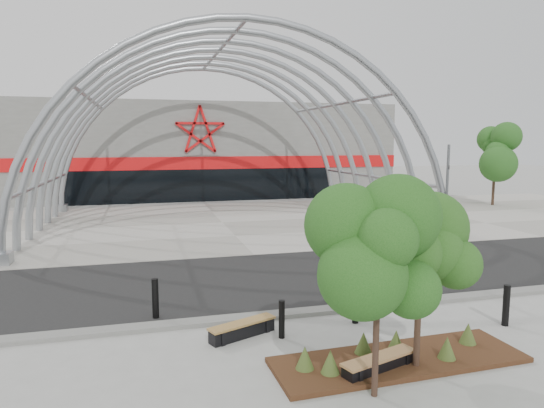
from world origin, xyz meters
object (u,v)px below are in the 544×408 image
bench_0 (242,330)px  street_tree_1 (421,238)px  signal_pole (447,190)px  street_tree_0 (378,256)px  bollard_2 (349,286)px  bench_1 (379,365)px

bench_0 → street_tree_1: bearing=-39.8°
signal_pole → street_tree_0: 16.20m
street_tree_0 → bollard_2: bearing=71.3°
street_tree_1 → bench_1: street_tree_1 is taller
street_tree_1 → bench_1: 2.82m
bench_1 → signal_pole: bearing=50.7°
street_tree_0 → bench_0: (-1.89, 3.43, -2.56)m
street_tree_1 → bench_0: (-3.23, 2.70, -2.70)m
bench_0 → street_tree_0: bearing=-61.1°
bench_0 → bench_1: 3.57m
street_tree_0 → street_tree_1: bearing=28.6°
street_tree_1 → bench_0: size_ratio=2.19×
bench_1 → street_tree_0: bearing=-122.6°
street_tree_0 → bollard_2: street_tree_0 is taller
signal_pole → street_tree_0: signal_pole is taller
street_tree_1 → bench_1: (-0.84, 0.05, -2.69)m
signal_pole → bench_0: bearing=-142.8°
bench_1 → bollard_2: size_ratio=1.83×
street_tree_0 → bench_1: bearing=57.4°
signal_pole → street_tree_1: (-8.85, -11.87, 0.43)m
bench_1 → bollard_2: bollard_2 is taller
street_tree_1 → bench_1: size_ratio=2.13×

